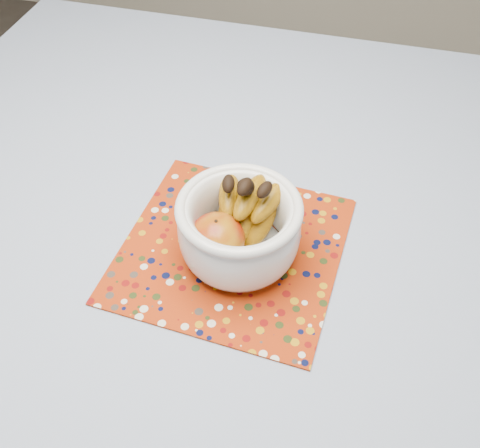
% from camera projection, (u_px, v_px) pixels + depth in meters
% --- Properties ---
extents(table, '(1.20, 1.20, 0.75)m').
position_uv_depth(table, '(199.00, 236.00, 1.08)').
color(table, brown).
rests_on(table, ground).
extents(tablecloth, '(1.32, 1.32, 0.01)m').
position_uv_depth(tablecloth, '(196.00, 207.00, 1.02)').
color(tablecloth, slate).
rests_on(tablecloth, table).
extents(placemat, '(0.38, 0.38, 0.00)m').
position_uv_depth(placemat, '(232.00, 249.00, 0.94)').
color(placemat, '#952708').
rests_on(placemat, tablecloth).
extents(fruit_bowl, '(0.20, 0.20, 0.16)m').
position_uv_depth(fruit_bowl, '(240.00, 224.00, 0.88)').
color(fruit_bowl, silver).
rests_on(fruit_bowl, placemat).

